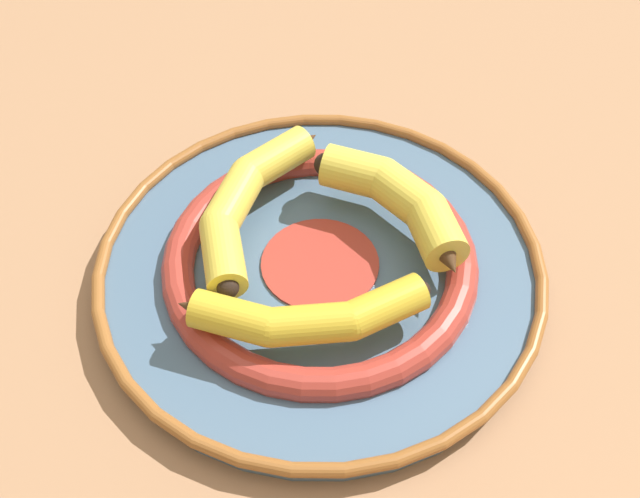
% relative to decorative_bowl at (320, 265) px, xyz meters
% --- Properties ---
extents(ground_plane, '(2.80, 2.80, 0.00)m').
position_rel_decorative_bowl_xyz_m(ground_plane, '(0.02, 0.04, -0.02)').
color(ground_plane, '#A87A56').
extents(decorative_bowl, '(0.38, 0.38, 0.03)m').
position_rel_decorative_bowl_xyz_m(decorative_bowl, '(0.00, 0.00, 0.00)').
color(decorative_bowl, slate).
rests_on(decorative_bowl, ground_plane).
extents(banana_a, '(0.08, 0.20, 0.03)m').
position_rel_decorative_bowl_xyz_m(banana_a, '(-0.07, 0.03, 0.03)').
color(banana_a, gold).
rests_on(banana_a, decorative_bowl).
extents(banana_b, '(0.16, 0.09, 0.04)m').
position_rel_decorative_bowl_xyz_m(banana_b, '(0.02, -0.08, 0.04)').
color(banana_b, yellow).
rests_on(banana_b, decorative_bowl).
extents(banana_c, '(0.17, 0.14, 0.03)m').
position_rel_decorative_bowl_xyz_m(banana_c, '(0.06, 0.05, 0.04)').
color(banana_c, yellow).
rests_on(banana_c, decorative_bowl).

